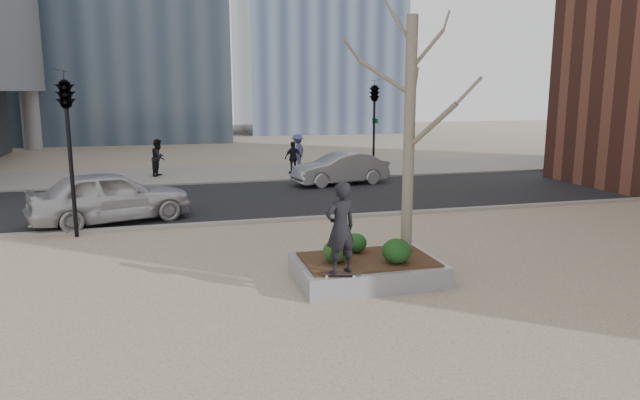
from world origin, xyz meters
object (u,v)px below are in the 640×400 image
object	(u,v)px
skateboarder	(341,228)
police_car	(110,196)
planter	(367,270)
skateboard	(340,275)

from	to	relation	value
skateboarder	police_car	xyz separation A→B (m)	(-4.84, 8.06, -0.59)
planter	skateboard	bearing A→B (deg)	-134.55
planter	skateboard	size ratio (longest dim) A/B	3.85
planter	skateboarder	bearing A→B (deg)	-134.55
skateboarder	planter	bearing A→B (deg)	-151.02
skateboarder	police_car	distance (m)	9.42
skateboard	skateboarder	world-z (taller)	skateboarder
planter	skateboarder	xyz separation A→B (m)	(-0.87, -0.88, 1.18)
planter	skateboard	xyz separation A→B (m)	(-0.87, -0.88, 0.26)
skateboard	skateboarder	xyz separation A→B (m)	(-0.00, -0.00, 0.92)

